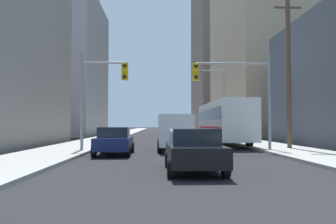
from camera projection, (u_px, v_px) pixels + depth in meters
The scene contains 14 objects.
sidewalk_left at pixel (120, 134), 52.55m from camera, with size 3.84×160.00×0.15m, color #9E9E99.
sidewalk_right at pixel (208, 134), 53.01m from camera, with size 3.84×160.00×0.15m, color #9E9E99.
city_bus at pixel (223, 121), 26.66m from camera, with size 2.67×11.51×3.40m.
cargo_van_white at pixel (174, 130), 21.00m from camera, with size 2.16×5.22×2.26m.
sedan_black at pixel (194, 150), 11.62m from camera, with size 1.95×4.22×1.52m.
sedan_navy at pixel (114, 141), 18.06m from camera, with size 1.95×4.23×1.52m.
sedan_beige at pixel (168, 134), 31.99m from camera, with size 1.96×4.27×1.52m.
traffic_signal_near_left at pixel (102, 86), 19.89m from camera, with size 2.83×0.44×6.00m.
traffic_signal_near_right at pixel (236, 85), 20.16m from camera, with size 4.79×0.44×6.00m.
utility_pole_right at pixel (288, 63), 21.56m from camera, with size 2.20×0.28×10.75m.
street_lamp_right at pixel (220, 97), 34.33m from camera, with size 2.50×0.32×7.50m.
building_left_mid_office at pixel (32, 68), 51.63m from camera, with size 20.93×18.93×21.00m, color #93939E.
building_right_mid_block at pixel (273, 43), 51.79m from camera, with size 15.76×25.74×28.76m, color tan.
building_right_far_highrise at pixel (224, 40), 97.46m from camera, with size 16.51×29.07×53.07m, color #66564C.
Camera 1 is at (-1.18, -2.86, 1.67)m, focal length 35.32 mm.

